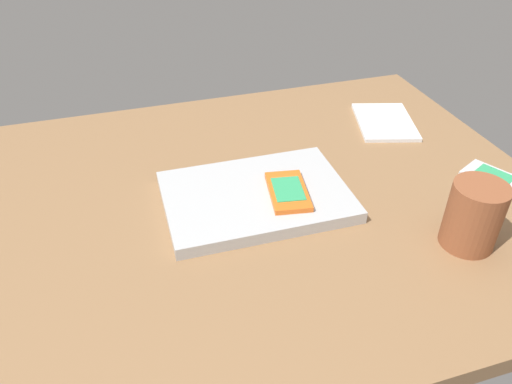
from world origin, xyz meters
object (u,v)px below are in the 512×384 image
object	(u,v)px
laptop_closed	(256,197)
notepad	(385,122)
pen_cup	(474,216)
cell_phone_on_laptop	(288,191)
cell_phone_on_desk	(493,179)

from	to	relation	value
laptop_closed	notepad	bearing A→B (deg)	28.74
laptop_closed	pen_cup	size ratio (longest dim) A/B	2.92
pen_cup	notepad	xyz separation A→B (cm)	(7.29, 37.68, -4.81)
cell_phone_on_laptop	pen_cup	distance (cm)	28.34
notepad	cell_phone_on_laptop	bearing A→B (deg)	-128.92
cell_phone_on_laptop	notepad	size ratio (longest dim) A/B	0.73
cell_phone_on_desk	cell_phone_on_laptop	bearing A→B (deg)	172.96
laptop_closed	notepad	world-z (taller)	laptop_closed
cell_phone_on_desk	notepad	world-z (taller)	cell_phone_on_desk
cell_phone_on_laptop	notepad	distance (cm)	36.25
laptop_closed	cell_phone_on_desk	distance (cm)	42.60
laptop_closed	cell_phone_on_laptop	xyz separation A→B (cm)	(4.85, -2.16, 1.55)
pen_cup	cell_phone_on_desk	bearing A→B (deg)	40.27
cell_phone_on_desk	laptop_closed	bearing A→B (deg)	170.87
cell_phone_on_desk	notepad	size ratio (longest dim) A/B	0.71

